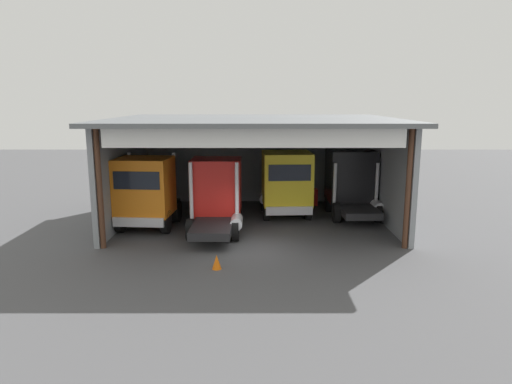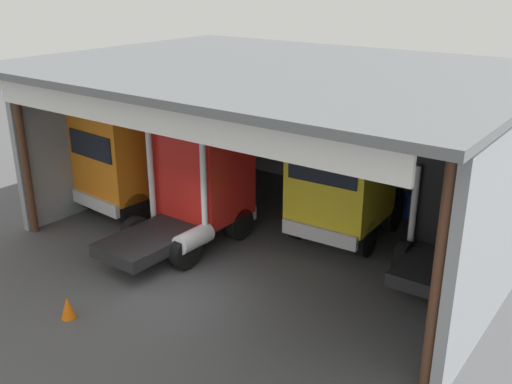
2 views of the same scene
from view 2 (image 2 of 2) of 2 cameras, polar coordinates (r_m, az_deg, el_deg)
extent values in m
plane|color=#4C4C4F|center=(15.46, -7.58, -9.97)|extent=(80.00, 80.00, 0.00)
cube|color=gray|center=(21.94, 9.85, 6.60)|extent=(13.62, 0.24, 5.24)
cube|color=gray|center=(22.24, -12.09, 6.64)|extent=(0.24, 9.68, 5.24)
cube|color=slate|center=(16.81, 1.79, 12.11)|extent=(14.22, 10.86, 0.20)
cylinder|color=#4C2D1E|center=(19.35, -21.90, 3.51)|extent=(0.24, 0.24, 5.24)
cylinder|color=#4C2D1E|center=(11.28, 17.53, -7.93)|extent=(0.24, 0.24, 5.24)
cube|color=white|center=(13.34, -9.96, 7.59)|extent=(12.26, 0.12, 0.90)
cube|color=orange|center=(20.04, -13.20, 3.82)|extent=(2.71, 2.43, 2.77)
cube|color=black|center=(19.29, -16.03, 4.40)|extent=(2.16, 0.22, 0.83)
cube|color=silver|center=(19.89, -15.55, -1.07)|extent=(2.43, 0.34, 0.44)
cube|color=#232326|center=(21.47, -9.31, 1.13)|extent=(2.13, 3.19, 0.36)
cylinder|color=silver|center=(19.96, -8.27, 3.87)|extent=(0.18, 0.18, 3.13)
cylinder|color=silver|center=(21.68, -12.32, 4.96)|extent=(0.18, 0.18, 3.13)
cylinder|color=silver|center=(22.11, -11.85, 1.86)|extent=(0.65, 1.24, 0.56)
cylinder|color=black|center=(19.47, -11.88, -1.69)|extent=(0.38, 1.17, 1.15)
cylinder|color=black|center=(21.20, -15.63, -0.16)|extent=(0.38, 1.17, 1.15)
cylinder|color=black|center=(20.73, -7.26, -0.01)|extent=(0.38, 1.17, 1.15)
cylinder|color=black|center=(22.36, -11.16, 1.31)|extent=(0.38, 1.17, 1.15)
cube|color=red|center=(17.88, -5.14, 2.02)|extent=(2.40, 2.14, 2.76)
cube|color=black|center=(18.51, -2.96, 4.30)|extent=(2.02, 0.08, 0.83)
cube|color=silver|center=(19.18, -2.80, -1.32)|extent=(2.26, 0.18, 0.44)
cube|color=#232326|center=(17.09, -9.48, -4.34)|extent=(1.82, 3.67, 0.36)
cylinder|color=silver|center=(17.83, -10.28, 1.25)|extent=(0.18, 0.18, 2.99)
cylinder|color=silver|center=(16.41, -5.15, -0.22)|extent=(0.18, 0.18, 2.99)
cylinder|color=silver|center=(16.54, -6.17, -4.59)|extent=(0.57, 1.21, 0.56)
cylinder|color=black|center=(19.40, -6.44, -1.64)|extent=(0.31, 1.03, 1.02)
cylinder|color=black|center=(18.14, -1.64, -3.15)|extent=(0.31, 1.03, 1.02)
cylinder|color=black|center=(17.87, -11.77, -3.98)|extent=(0.31, 1.03, 1.02)
cylinder|color=black|center=(16.49, -6.92, -5.85)|extent=(0.31, 1.03, 1.02)
cube|color=yellow|center=(17.61, 8.41, 1.78)|extent=(2.67, 2.68, 2.78)
cube|color=black|center=(16.34, 6.54, 2.18)|extent=(2.17, 0.17, 0.83)
cube|color=silver|center=(17.04, 6.22, -4.17)|extent=(2.42, 0.28, 0.44)
cube|color=#232326|center=(19.53, 10.28, -0.98)|extent=(2.06, 3.09, 0.36)
cylinder|color=silver|center=(18.59, 13.44, 1.13)|extent=(0.18, 0.18, 2.47)
cylinder|color=silver|center=(19.42, 7.12, 2.40)|extent=(0.18, 0.18, 2.47)
cylinder|color=silver|center=(19.67, 6.90, -0.26)|extent=(0.62, 1.23, 0.56)
cylinder|color=black|center=(17.37, 10.75, -4.48)|extent=(0.36, 1.14, 1.12)
cylinder|color=black|center=(18.24, 4.27, -2.89)|extent=(0.36, 1.14, 1.12)
cylinder|color=black|center=(19.22, 13.31, -2.15)|extent=(0.36, 1.14, 1.12)
cylinder|color=black|center=(20.02, 7.31, -0.81)|extent=(0.36, 1.14, 1.12)
cube|color=black|center=(17.14, 20.47, 0.10)|extent=(2.52, 2.43, 2.84)
cube|color=black|center=(18.11, 21.72, 2.67)|extent=(2.11, 0.10, 0.85)
cube|color=silver|center=(18.81, 20.94, -3.16)|extent=(2.36, 0.20, 0.44)
cube|color=#232326|center=(16.08, 17.99, -6.77)|extent=(1.92, 3.37, 0.36)
cylinder|color=silver|center=(16.36, 15.26, -1.74)|extent=(0.18, 0.18, 2.56)
cylinder|color=silver|center=(15.83, 22.82, -3.45)|extent=(0.18, 0.18, 2.56)
cylinder|color=silver|center=(16.06, 22.17, -6.88)|extent=(0.58, 1.21, 0.56)
cylinder|color=black|center=(18.44, 16.99, -3.65)|extent=(0.32, 1.05, 1.04)
cylinder|color=black|center=(17.99, 23.56, -5.17)|extent=(0.32, 1.05, 1.04)
cylinder|color=black|center=(16.45, 14.31, -6.43)|extent=(0.32, 1.05, 1.04)
cylinder|color=black|center=(15.93, 21.67, -8.25)|extent=(0.32, 1.05, 1.04)
cylinder|color=#194CB2|center=(20.47, 15.00, -1.28)|extent=(0.58, 0.58, 0.86)
cube|color=red|center=(20.26, 16.41, -1.44)|extent=(0.90, 0.60, 1.00)
cone|color=orange|center=(14.97, -18.06, -10.78)|extent=(0.36, 0.36, 0.56)
camera|label=1|loc=(13.48, -96.71, -9.18)|focal=32.36mm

